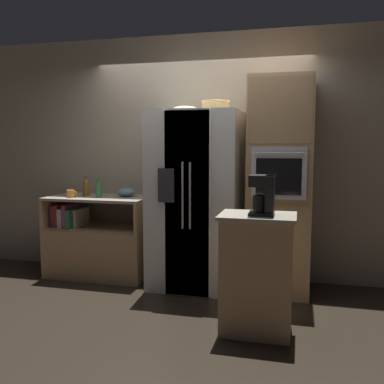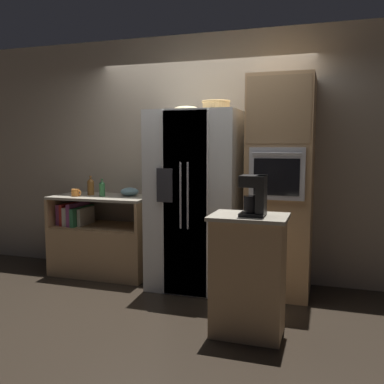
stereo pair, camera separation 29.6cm
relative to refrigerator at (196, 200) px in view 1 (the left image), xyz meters
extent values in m
plane|color=black|center=(-0.05, -0.04, -0.95)|extent=(20.00, 20.00, 0.00)
cube|color=tan|center=(-0.05, 0.43, 0.45)|extent=(12.00, 0.06, 2.80)
cube|color=tan|center=(-1.19, 0.08, -0.66)|extent=(1.18, 0.64, 0.57)
cube|color=tan|center=(-1.19, 0.08, -0.37)|extent=(1.13, 0.59, 0.02)
cube|color=tan|center=(-1.76, 0.08, -0.21)|extent=(0.04, 0.64, 0.34)
cube|color=tan|center=(-0.62, 0.08, -0.21)|extent=(0.04, 0.64, 0.34)
cube|color=#ADA38E|center=(-1.19, 0.08, -0.02)|extent=(1.18, 0.64, 0.03)
cube|color=#934784|center=(-1.69, 0.05, -0.24)|extent=(0.06, 0.32, 0.24)
cube|color=#B72D28|center=(-1.63, 0.05, -0.23)|extent=(0.04, 0.39, 0.26)
cube|color=silver|center=(-1.58, 0.05, -0.25)|extent=(0.06, 0.41, 0.22)
cube|color=#934784|center=(-1.51, 0.05, -0.23)|extent=(0.05, 0.45, 0.26)
cube|color=#337A4C|center=(-1.46, 0.05, -0.25)|extent=(0.04, 0.48, 0.22)
cube|color=silver|center=(-1.41, 0.05, -0.26)|extent=(0.04, 0.32, 0.21)
cube|color=white|center=(0.00, 0.01, 0.00)|extent=(0.94, 0.78, 1.90)
cube|color=white|center=(-0.01, -0.39, 0.00)|extent=(0.47, 0.02, 1.86)
cube|color=white|center=(0.01, -0.39, 0.00)|extent=(0.47, 0.02, 1.86)
cylinder|color=#B2B2B7|center=(-0.04, -0.42, 0.09)|extent=(0.02, 0.02, 0.66)
cylinder|color=#B2B2B7|center=(0.04, -0.42, 0.09)|extent=(0.02, 0.02, 0.66)
cube|color=#2D2D33|center=(-0.21, -0.40, 0.19)|extent=(0.17, 0.01, 0.34)
cube|color=tan|center=(0.89, 0.06, 0.16)|extent=(0.64, 0.67, 2.22)
cube|color=silver|center=(0.89, -0.29, 0.32)|extent=(0.52, 0.04, 0.50)
cube|color=black|center=(0.89, -0.31, 0.29)|extent=(0.43, 0.01, 0.35)
cylinder|color=#B2B2B7|center=(0.89, -0.33, 0.52)|extent=(0.46, 0.02, 0.02)
cube|color=#A68259|center=(0.89, -0.28, 0.92)|extent=(0.60, 0.01, 0.63)
cube|color=tan|center=(0.76, -1.02, -0.47)|extent=(0.56, 0.43, 0.96)
cube|color=#ADA38E|center=(0.76, -1.02, 0.02)|extent=(0.61, 0.46, 0.03)
cylinder|color=tan|center=(0.21, 0.02, 1.00)|extent=(0.28, 0.28, 0.09)
torus|color=tan|center=(0.21, 0.02, 1.04)|extent=(0.30, 0.30, 0.02)
ellipsoid|color=beige|center=(-0.14, 0.08, 0.98)|extent=(0.26, 0.26, 0.06)
cylinder|color=brown|center=(-1.37, 0.11, 0.07)|extent=(0.08, 0.08, 0.17)
cone|color=brown|center=(-1.37, 0.11, 0.18)|extent=(0.08, 0.08, 0.04)
cylinder|color=brown|center=(-1.37, 0.11, 0.21)|extent=(0.03, 0.03, 0.02)
cylinder|color=#33723F|center=(-1.16, 0.02, 0.07)|extent=(0.07, 0.07, 0.15)
cone|color=#33723F|center=(-1.16, 0.02, 0.16)|extent=(0.07, 0.07, 0.04)
cylinder|color=#33723F|center=(-1.16, 0.02, 0.19)|extent=(0.02, 0.02, 0.02)
cylinder|color=orange|center=(-1.47, -0.06, 0.03)|extent=(0.09, 0.09, 0.09)
torus|color=orange|center=(-1.42, -0.06, 0.03)|extent=(0.06, 0.01, 0.06)
ellipsoid|color=#668C99|center=(-0.88, 0.17, 0.04)|extent=(0.21, 0.21, 0.10)
cube|color=black|center=(0.79, -1.05, 0.05)|extent=(0.20, 0.20, 0.02)
cylinder|color=black|center=(0.78, -1.05, 0.13)|extent=(0.12, 0.12, 0.13)
cube|color=black|center=(0.86, -1.05, 0.20)|extent=(0.07, 0.17, 0.32)
cube|color=black|center=(0.79, -1.05, 0.31)|extent=(0.20, 0.20, 0.09)
camera|label=1|loc=(1.08, -4.46, 0.60)|focal=40.00mm
camera|label=2|loc=(1.37, -4.38, 0.60)|focal=40.00mm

